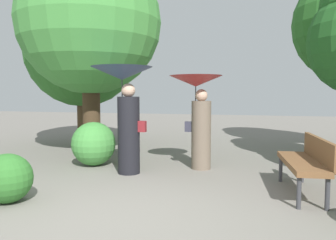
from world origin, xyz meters
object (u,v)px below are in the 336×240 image
at_px(person_left, 125,100).
at_px(park_bench, 307,160).
at_px(tree_mid_left, 82,42).
at_px(person_right, 198,106).
at_px(tree_near_left, 90,11).

xyz_separation_m(person_left, park_bench, (3.05, -0.52, -0.84)).
xyz_separation_m(park_bench, tree_mid_left, (-5.66, 3.61, 2.46)).
relative_size(person_right, tree_near_left, 0.34).
bearing_deg(tree_near_left, person_left, -45.63).
height_order(person_left, park_bench, person_left).
distance_m(tree_near_left, tree_mid_left, 1.92).
bearing_deg(tree_near_left, tree_mid_left, 125.47).
bearing_deg(person_right, person_left, 120.12).
height_order(park_bench, tree_mid_left, tree_mid_left).
relative_size(tree_near_left, tree_mid_left, 1.12).
distance_m(person_left, person_right, 1.42).
bearing_deg(person_left, tree_mid_left, 40.11).
relative_size(park_bench, tree_near_left, 0.29).
relative_size(park_bench, tree_mid_left, 0.32).
bearing_deg(park_bench, person_right, -129.94).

